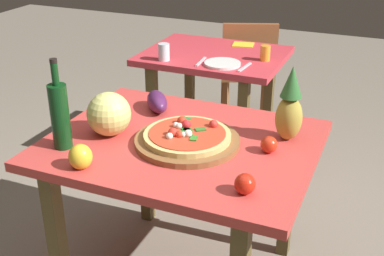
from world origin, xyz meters
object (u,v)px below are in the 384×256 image
(melon, at_px, (109,114))
(knife_utensil, at_px, (245,67))
(napkin_folded, at_px, (243,45))
(fork_utensil, at_px, (201,62))
(dinner_plate, at_px, (222,64))
(display_table, at_px, (182,161))
(pineapple_left, at_px, (290,107))
(tomato_beside_pepper, at_px, (117,102))
(drinking_glass_water, at_px, (164,52))
(eggplant, at_px, (157,102))
(pizza, at_px, (187,135))
(bell_pepper, at_px, (80,157))
(wine_bottle, at_px, (60,115))
(tomato_near_board, at_px, (245,184))
(background_table, at_px, (214,72))
(drinking_glass_juice, at_px, (265,53))
(tomato_at_corner, at_px, (269,144))
(pizza_board, at_px, (187,141))
(dining_chair, at_px, (248,68))

(melon, relative_size, knife_utensil, 1.05)
(napkin_folded, bearing_deg, fork_utensil, -104.98)
(fork_utensil, relative_size, knife_utensil, 1.00)
(dinner_plate, bearing_deg, display_table, -79.69)
(knife_utensil, bearing_deg, pineapple_left, -56.06)
(melon, distance_m, tomato_beside_pepper, 0.28)
(drinking_glass_water, xyz_separation_m, knife_utensil, (0.50, 0.05, -0.05))
(eggplant, bearing_deg, pizza, -44.40)
(pineapple_left, height_order, dinner_plate, pineapple_left)
(display_table, bearing_deg, bell_pepper, -125.84)
(knife_utensil, bearing_deg, wine_bottle, -101.05)
(pizza, bearing_deg, eggplant, 135.60)
(tomato_near_board, bearing_deg, fork_utensil, 117.87)
(background_table, relative_size, drinking_glass_juice, 9.41)
(tomato_near_board, bearing_deg, tomato_at_corner, 90.44)
(fork_utensil, height_order, knife_utensil, same)
(background_table, height_order, fork_utensil, fork_utensil)
(pizza, xyz_separation_m, tomato_beside_pepper, (-0.45, 0.20, -0.00))
(pizza, bearing_deg, napkin_folded, 98.83)
(pizza, distance_m, knife_utensil, 1.04)
(napkin_folded, bearing_deg, wine_bottle, -97.30)
(melon, relative_size, tomato_beside_pepper, 2.59)
(pizza_board, relative_size, tomato_at_corner, 6.39)
(pizza, relative_size, dinner_plate, 1.64)
(drinking_glass_water, xyz_separation_m, dinner_plate, (0.36, 0.05, -0.04))
(fork_utensil, bearing_deg, pineapple_left, -53.19)
(eggplant, distance_m, drinking_glass_water, 0.78)
(pineapple_left, xyz_separation_m, napkin_folded, (-0.61, 1.30, -0.14))
(pizza, distance_m, napkin_folded, 1.52)
(napkin_folded, bearing_deg, pizza, -81.17)
(dinner_plate, bearing_deg, drinking_glass_water, -171.70)
(background_table, relative_size, dinner_plate, 4.07)
(display_table, relative_size, wine_bottle, 2.96)
(tomato_near_board, height_order, drinking_glass_water, drinking_glass_water)
(display_table, xyz_separation_m, knife_utensil, (-0.05, 1.02, 0.10))
(display_table, distance_m, pizza_board, 0.12)
(drinking_glass_water, bearing_deg, dinner_plate, 8.30)
(melon, bearing_deg, tomato_at_corner, 8.78)
(wine_bottle, relative_size, pineapple_left, 1.16)
(pizza, relative_size, eggplant, 1.81)
(tomato_at_corner, distance_m, fork_utensil, 1.20)
(eggplant, relative_size, dinner_plate, 0.91)
(background_table, distance_m, fork_utensil, 0.25)
(dining_chair, relative_size, fork_utensil, 4.72)
(napkin_folded, bearing_deg, dinner_plate, -87.99)
(display_table, bearing_deg, napkin_folded, 97.74)
(drinking_glass_water, relative_size, knife_utensil, 0.58)
(tomato_at_corner, bearing_deg, fork_utensil, 125.10)
(pizza_board, xyz_separation_m, eggplant, (-0.27, 0.27, 0.03))
(wine_bottle, height_order, knife_utensil, wine_bottle)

